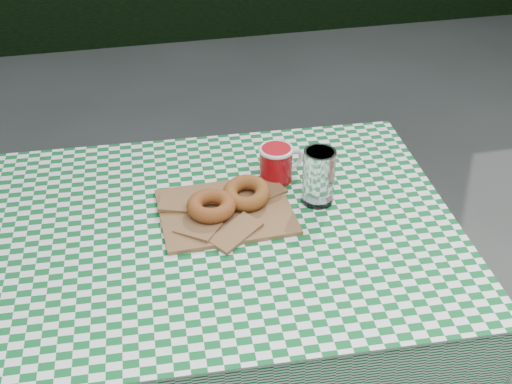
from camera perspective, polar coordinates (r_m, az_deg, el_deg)
table at (r=1.74m, az=-5.01°, el=-13.19°), size 1.19×0.82×0.75m
tablecloth at (r=1.48m, az=-5.75°, el=-3.32°), size 1.21×0.84×0.01m
paper_bag at (r=1.51m, az=-2.56°, el=-1.57°), size 0.30×0.24×0.02m
bagel_front at (r=1.49m, az=-3.78°, el=-1.16°), size 0.12×0.12×0.03m
bagel_back at (r=1.52m, az=-0.82°, el=-0.08°), size 0.15×0.15×0.03m
coffee_mug at (r=1.61m, az=1.69°, el=2.37°), size 0.19×0.19×0.09m
drinking_glass at (r=1.53m, az=5.28°, el=1.28°), size 0.08×0.08×0.13m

